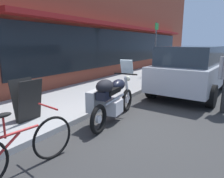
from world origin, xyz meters
The scene contains 8 objects.
ground_plane centered at (0.00, 0.00, 0.00)m, with size 80.00×80.00×0.00m, color #2F2F2F.
storefront_building centered at (7.85, 4.11, 3.86)m, with size 23.69×0.90×7.90m.
sidewalk_curb centered at (9.00, 2.55, 0.06)m, with size 30.00×2.80×0.12m.
touring_motorcycle centered at (0.08, 0.55, 0.59)m, with size 2.16×0.64×1.38m.
parked_bicycle centered at (-2.18, 0.57, 0.37)m, with size 1.69×0.48×0.93m.
parked_minivan centered at (3.98, -0.43, 0.90)m, with size 4.54×2.25×1.68m.
sandwich_board_sign centered at (-1.03, 1.99, 0.58)m, with size 0.55×0.41×0.91m.
parking_sign_pole centered at (6.72, 2.03, 1.70)m, with size 0.44×0.07×2.69m.
Camera 1 is at (-3.69, -1.86, 1.78)m, focal length 33.06 mm.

